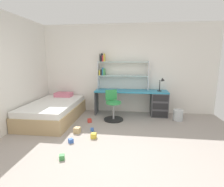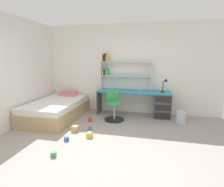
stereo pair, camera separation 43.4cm
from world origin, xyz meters
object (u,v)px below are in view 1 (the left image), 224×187
Objects in this scene: toy_block_blue_0 at (92,130)px; toy_block_yellow_3 at (94,136)px; desk at (150,101)px; toy_block_blue_5 at (71,141)px; bed_platform at (54,111)px; bookshelf_hutch at (116,69)px; desk_lamp at (162,82)px; toy_block_red_4 at (90,121)px; swivel_chair at (113,108)px; waste_bin at (178,115)px; toy_block_natural_1 at (77,130)px; toy_block_green_2 at (62,157)px.

toy_block_yellow_3 is at bearing -71.64° from toy_block_blue_0.
desk reaches higher than toy_block_blue_5.
toy_block_yellow_3 is (1.30, -0.96, -0.19)m from bed_platform.
toy_block_blue_0 is at bearing 108.36° from toy_block_yellow_3.
bookshelf_hutch is 2.52m from toy_block_blue_5.
desk_lamp is 2.46m from toy_block_yellow_3.
desk_lamp is 2.24m from toy_block_red_4.
swivel_chair is 1.74m from waste_bin.
desk is 1.40× the size of bookshelf_hutch.
bed_platform is 15.38× the size of toy_block_natural_1.
swivel_chair is 2.09m from toy_block_green_2.
toy_block_yellow_3 is at bearing -134.31° from desk_lamp.
toy_block_yellow_3 is (0.11, -0.34, 0.02)m from toy_block_blue_0.
waste_bin is 2.66m from toy_block_natural_1.
swivel_chair is 1.59m from bed_platform.
bookshelf_hutch is 0.76× the size of bed_platform.
waste_bin reaches higher than toy_block_blue_0.
desk reaches higher than toy_block_yellow_3.
swivel_chair is at bearing 25.47° from toy_block_red_4.
toy_block_green_2 is 1.70m from toy_block_red_4.
toy_block_red_4 is (0.03, 1.70, 0.01)m from toy_block_green_2.
toy_block_blue_0 is 0.69× the size of toy_block_yellow_3.
bookshelf_hutch is at bearing 74.82° from toy_block_blue_0.
desk reaches higher than toy_block_green_2.
toy_block_green_2 is (0.08, -1.03, -0.02)m from toy_block_natural_1.
bed_platform reaches higher than toy_block_yellow_3.
toy_block_blue_0 is 0.57m from toy_block_red_4.
bed_platform is (-2.59, -0.71, -0.17)m from desk.
toy_block_blue_0 is at bearing -155.32° from waste_bin.
toy_block_natural_1 is 0.46m from toy_block_blue_5.
toy_block_blue_0 is 0.36m from toy_block_yellow_3.
toy_block_red_4 reaches higher than toy_block_green_2.
toy_block_yellow_3 is (0.34, 0.82, 0.01)m from toy_block_green_2.
desk is 0.84m from waste_bin.
swivel_chair reaches higher than bed_platform.
swivel_chair is 8.37× the size of toy_block_red_4.
bookshelf_hutch reaches higher than toy_block_red_4.
bed_platform is at bearing -151.86° from bookshelf_hutch.
toy_block_blue_5 is at bearing -87.23° from toy_block_natural_1.
desk is 1.82m from toy_block_red_4.
waste_bin is 3.99× the size of toy_block_blue_0.
swivel_chair is at bearing -174.82° from waste_bin.
waste_bin is at bearing -16.16° from bookshelf_hutch.
toy_block_green_2 and toy_block_blue_5 have the same top height.
waste_bin is 3.05× the size of toy_block_red_4.
toy_block_blue_0 is 0.57× the size of toy_block_natural_1.
toy_block_blue_0 is 0.88× the size of toy_block_blue_5.
desk_lamp reaches higher than toy_block_red_4.
bed_platform is at bearing 143.55° from toy_block_yellow_3.
desk_lamp is at bearing 21.55° from toy_block_red_4.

